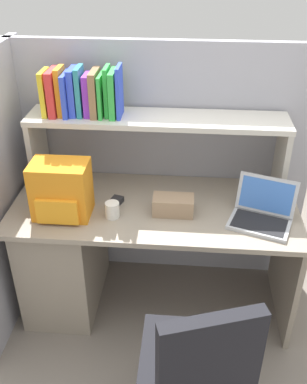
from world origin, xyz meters
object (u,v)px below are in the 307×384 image
(office_chair, at_px, (194,381))
(laptop, at_px, (262,213))
(paper_cup, at_px, (112,210))
(tissue_box, at_px, (173,205))
(computer_mouse, at_px, (115,202))
(backpack, at_px, (61,191))

(office_chair, bearing_deg, laptop, -131.97)
(paper_cup, distance_m, tissue_box, 0.33)
(computer_mouse, distance_m, paper_cup, 0.12)
(laptop, height_order, computer_mouse, laptop)
(backpack, relative_size, computer_mouse, 2.94)
(backpack, distance_m, computer_mouse, 0.32)
(backpack, height_order, office_chair, backpack)
(computer_mouse, bearing_deg, backpack, -138.47)
(office_chair, bearing_deg, tissue_box, -98.31)
(computer_mouse, bearing_deg, laptop, 11.15)
(laptop, relative_size, computer_mouse, 3.63)
(paper_cup, relative_size, tissue_box, 0.40)
(tissue_box, height_order, office_chair, office_chair)
(computer_mouse, height_order, paper_cup, paper_cup)
(paper_cup, bearing_deg, laptop, 2.15)
(laptop, xyz_separation_m, office_chair, (-0.33, -0.75, -0.39))
(paper_cup, xyz_separation_m, tissue_box, (0.32, 0.06, 0.01))
(paper_cup, xyz_separation_m, office_chair, (0.46, -0.72, -0.38))
(paper_cup, bearing_deg, tissue_box, 11.39)
(backpack, height_order, paper_cup, backpack)
(paper_cup, height_order, tissue_box, tissue_box)
(laptop, distance_m, backpack, 1.07)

